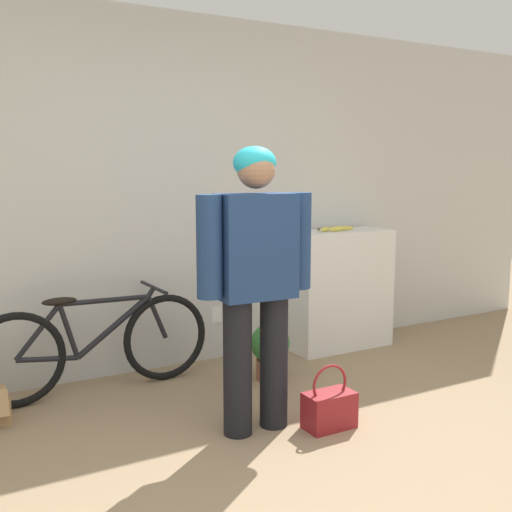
{
  "coord_description": "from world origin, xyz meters",
  "views": [
    {
      "loc": [
        -1.41,
        -1.81,
        1.49
      ],
      "look_at": [
        0.18,
        1.04,
        1.01
      ],
      "focal_mm": 42.0,
      "sensor_mm": 36.0,
      "label": 1
    }
  ],
  "objects_px": {
    "person": "(256,271)",
    "banana": "(335,229)",
    "potted_plant": "(270,349)",
    "handbag": "(329,408)",
    "bicycle": "(95,345)"
  },
  "relations": [
    {
      "from": "person",
      "to": "bicycle",
      "type": "relative_size",
      "value": 1.0
    },
    {
      "from": "handbag",
      "to": "potted_plant",
      "type": "bearing_deg",
      "value": 82.63
    },
    {
      "from": "person",
      "to": "handbag",
      "type": "xyz_separation_m",
      "value": [
        0.38,
        -0.19,
        -0.8
      ]
    },
    {
      "from": "banana",
      "to": "potted_plant",
      "type": "bearing_deg",
      "value": -155.71
    },
    {
      "from": "handbag",
      "to": "potted_plant",
      "type": "xyz_separation_m",
      "value": [
        0.11,
        0.86,
        0.11
      ]
    },
    {
      "from": "banana",
      "to": "handbag",
      "type": "xyz_separation_m",
      "value": [
        -0.94,
        -1.24,
        -0.89
      ]
    },
    {
      "from": "banana",
      "to": "potted_plant",
      "type": "xyz_separation_m",
      "value": [
        -0.83,
        -0.37,
        -0.78
      ]
    },
    {
      "from": "person",
      "to": "banana",
      "type": "xyz_separation_m",
      "value": [
        1.32,
        1.05,
        0.08
      ]
    },
    {
      "from": "person",
      "to": "bicycle",
      "type": "height_order",
      "value": "person"
    },
    {
      "from": "bicycle",
      "to": "banana",
      "type": "distance_m",
      "value": 2.09
    },
    {
      "from": "handbag",
      "to": "potted_plant",
      "type": "height_order",
      "value": "potted_plant"
    },
    {
      "from": "person",
      "to": "handbag",
      "type": "bearing_deg",
      "value": -23.89
    },
    {
      "from": "handbag",
      "to": "person",
      "type": "bearing_deg",
      "value": 153.62
    },
    {
      "from": "banana",
      "to": "bicycle",
      "type": "bearing_deg",
      "value": -179.0
    },
    {
      "from": "person",
      "to": "bicycle",
      "type": "xyz_separation_m",
      "value": [
        -0.66,
        1.02,
        -0.59
      ]
    }
  ]
}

